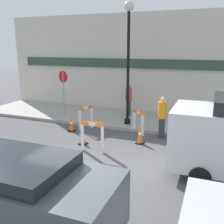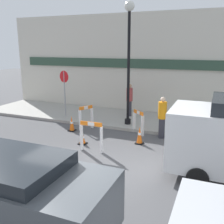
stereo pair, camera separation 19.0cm
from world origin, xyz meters
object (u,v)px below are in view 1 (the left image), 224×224
Objects in this scene: streetlamp_post at (128,48)px; person_pedestrian at (129,99)px; stop_sign at (63,86)px; parked_car_1 at (11,191)px; person_worker at (162,116)px.

person_pedestrian is (-0.41, 1.43, -2.58)m from streetlamp_post.
streetlamp_post reaches higher than stop_sign.
streetlamp_post is 2.98m from person_pedestrian.
stop_sign is 3.42m from person_pedestrian.
streetlamp_post is 1.25× the size of parked_car_1.
streetlamp_post is at bearing 75.05° from person_pedestrian.
stop_sign is 0.54× the size of parked_car_1.
person_worker is at bearing -27.07° from streetlamp_post.
parked_car_1 is at bearing 53.08° from person_worker.
person_pedestrian is (3.05, 1.38, -0.68)m from stop_sign.
streetlamp_post is 3.39m from person_worker.
stop_sign reaches higher than parked_car_1.
person_worker reaches higher than parked_car_1.
person_worker is at bearing -176.60° from stop_sign.
person_pedestrian reaches higher than parked_car_1.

